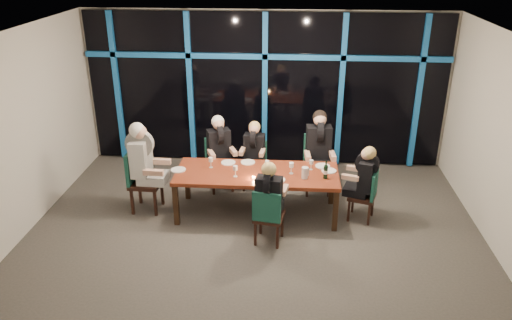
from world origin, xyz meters
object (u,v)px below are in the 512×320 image
object	(u,v)px
chair_end_left	(140,177)
water_pitcher	(305,173)
diner_near_mid	(269,190)
wine_bottle	(326,172)
chair_far_left	(219,160)
diner_far_mid	(254,146)
chair_far_mid	(255,162)
dining_table	(257,176)
chair_near_mid	(268,214)
diner_far_left	(219,143)
diner_far_right	(319,141)
diner_end_left	(143,155)
chair_far_right	(317,160)
chair_end_right	(367,193)
diner_end_right	(364,172)

from	to	relation	value
chair_end_left	water_pitcher	distance (m)	2.70
diner_near_mid	wine_bottle	xyz separation A→B (m)	(0.84, 0.68, 0.01)
chair_far_left	diner_far_mid	size ratio (longest dim) A/B	1.12
diner_near_mid	water_pitcher	world-z (taller)	diner_near_mid
chair_far_mid	diner_far_mid	size ratio (longest dim) A/B	1.03
chair_far_left	diner_far_mid	xyz separation A→B (m)	(0.64, 0.01, 0.30)
dining_table	chair_end_left	size ratio (longest dim) A/B	2.48
chair_near_mid	diner_far_left	xyz separation A→B (m)	(-0.95, 1.74, 0.40)
chair_far_mid	dining_table	bearing A→B (deg)	-77.67
dining_table	diner_far_right	xyz separation A→B (m)	(1.01, 0.86, 0.30)
diner_far_right	wine_bottle	distance (m)	1.01
chair_far_left	chair_end_left	xyz separation A→B (m)	(-1.17, -0.91, 0.06)
diner_far_right	chair_far_left	bearing A→B (deg)	173.58
wine_bottle	water_pitcher	size ratio (longest dim) A/B	1.59
chair_end_left	chair_near_mid	distance (m)	2.33
diner_far_right	diner_end_left	size ratio (longest dim) A/B	0.98
chair_far_right	chair_near_mid	bearing A→B (deg)	-117.52
chair_end_right	wine_bottle	xyz separation A→B (m)	(-0.68, -0.08, 0.38)
chair_far_left	diner_end_left	xyz separation A→B (m)	(-1.08, -0.91, 0.47)
diner_near_mid	water_pitcher	size ratio (longest dim) A/B	4.72
chair_end_right	dining_table	bearing A→B (deg)	-74.66
dining_table	chair_near_mid	xyz separation A→B (m)	(0.23, -0.90, -0.18)
dining_table	wine_bottle	bearing A→B (deg)	-7.54
chair_far_mid	chair_near_mid	xyz separation A→B (m)	(0.34, -1.89, 0.02)
diner_end_left	water_pitcher	xyz separation A→B (m)	(2.59, -0.17, -0.16)
diner_end_right	water_pitcher	distance (m)	0.94
chair_far_mid	chair_end_left	size ratio (longest dim) A/B	0.82
chair_far_left	diner_far_mid	distance (m)	0.70
diner_far_mid	wine_bottle	world-z (taller)	diner_far_mid
dining_table	diner_near_mid	world-z (taller)	diner_near_mid
diner_end_left	chair_far_mid	bearing A→B (deg)	-57.81
diner_far_mid	water_pitcher	xyz separation A→B (m)	(0.88, -1.09, 0.02)
diner_far_mid	water_pitcher	size ratio (longest dim) A/B	4.55
dining_table	chair_near_mid	bearing A→B (deg)	-75.83
chair_near_mid	diner_near_mid	bearing A→B (deg)	-90.00
water_pitcher	diner_far_right	bearing A→B (deg)	77.25
dining_table	chair_far_left	distance (m)	1.20
chair_end_right	diner_end_right	bearing A→B (deg)	-90.00
diner_far_left	diner_far_right	world-z (taller)	diner_far_right
chair_far_right	diner_far_right	bearing A→B (deg)	-90.00
chair_far_mid	wine_bottle	distance (m)	1.69
dining_table	chair_end_left	bearing A→B (deg)	179.88
chair_end_right	water_pitcher	bearing A→B (deg)	-66.84
chair_far_mid	chair_end_left	world-z (taller)	chair_end_left
diner_far_right	water_pitcher	size ratio (longest dim) A/B	5.43
diner_end_left	diner_far_right	bearing A→B (deg)	-70.99
diner_near_mid	wine_bottle	size ratio (longest dim) A/B	2.97
chair_end_right	chair_far_right	bearing A→B (deg)	-125.86
chair_end_right	water_pitcher	distance (m)	1.07
diner_far_left	water_pitcher	size ratio (longest dim) A/B	4.97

